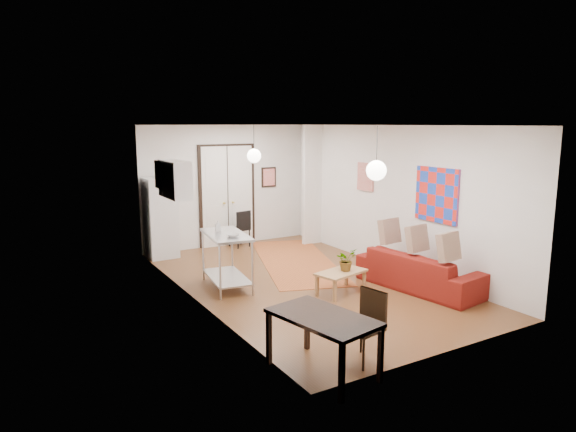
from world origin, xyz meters
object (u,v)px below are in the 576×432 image
dining_chair_near (358,320)px  sofa (420,270)px  dining_table (323,322)px  coffee_table (341,274)px  black_side_chair (238,225)px  fridge (160,218)px  dining_chair_far (358,320)px  kitchen_counter (227,252)px

dining_chair_near → sofa: bearing=110.4°
sofa → dining_table: size_ratio=1.62×
coffee_table → dining_chair_near: size_ratio=1.11×
dining_chair_near → black_side_chair: dining_chair_near is taller
dining_table → black_side_chair: 6.65m
sofa → fridge: bearing=28.3°
coffee_table → dining_chair_far: 2.53m
kitchen_counter → dining_chair_near: (0.26, -3.47, -0.15)m
fridge → dining_chair_near: fridge is taller
dining_table → fridge: bearing=90.3°
coffee_table → dining_chair_far: bearing=-121.5°
sofa → kitchen_counter: (-2.96, 1.81, 0.32)m
dining_chair_near → dining_chair_far: (0.00, 0.00, 0.00)m
coffee_table → dining_table: 2.97m
sofa → dining_table: 3.74m
dining_chair_far → black_side_chair: size_ratio=1.01×
dining_table → black_side_chair: (1.87, 6.38, -0.12)m
dining_chair_far → black_side_chair: (1.27, 6.30, 0.00)m
dining_chair_far → fridge: bearing=174.7°
dining_chair_far → sofa: bearing=110.4°
coffee_table → fridge: size_ratio=0.56×
kitchen_counter → dining_table: (-0.34, -3.55, -0.02)m
coffee_table → dining_chair_far: dining_chair_far is taller
black_side_chair → dining_table: bearing=62.1°
coffee_table → kitchen_counter: (-1.58, 1.31, 0.32)m
fridge → black_side_chair: size_ratio=2.00×
kitchen_counter → dining_table: bearing=-87.4°
sofa → black_side_chair: black_side_chair is taller
coffee_table → kitchen_counter: 2.08m
black_side_chair → dining_chair_near: bearing=67.0°
dining_chair_near → dining_table: bearing=-92.8°
sofa → fridge: 5.66m
kitchen_counter → sofa: bearing=-23.5°
dining_table → coffee_table: bearing=49.5°
dining_chair_far → kitchen_counter: bearing=173.2°
dining_table → dining_chair_far: (0.60, 0.09, -0.13)m
coffee_table → dining_chair_near: dining_chair_near is taller
dining_table → dining_chair_near: size_ratio=1.59×
sofa → coffee_table: 1.46m
kitchen_counter → fridge: size_ratio=0.78×
sofa → dining_chair_near: 3.17m
black_side_chair → kitchen_counter: bearing=50.0°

